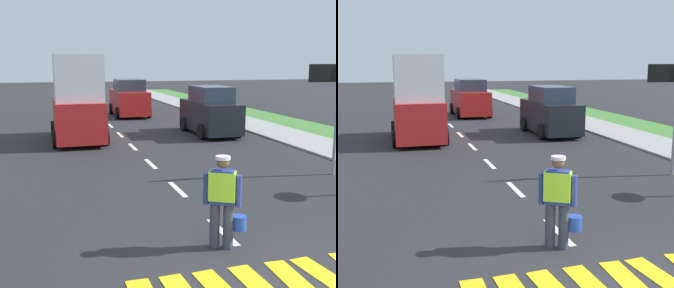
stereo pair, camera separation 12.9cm
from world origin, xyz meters
TOP-DOWN VIEW (x-y plane):
  - ground_plane at (0.00, 21.00)m, footprint 96.00×96.00m
  - sidewalk_right at (7.20, 10.00)m, footprint 2.40×72.00m
  - lane_center_line at (0.00, 25.20)m, footprint 0.14×46.40m
  - road_worker at (-0.28, 2.03)m, footprint 0.74×0.47m
  - lane_direction_sign at (4.62, 5.98)m, footprint 1.16×0.11m
  - delivery_truck at (-1.92, 13.54)m, footprint 2.16×4.60m
  - car_outgoing_far at (1.73, 21.55)m, footprint 2.07×4.14m
  - car_parked_far at (3.99, 13.78)m, footprint 1.89×4.03m

SIDE VIEW (x-z plane):
  - ground_plane at x=0.00m, z-range 0.00..0.00m
  - sidewalk_right at x=7.20m, z-range -0.07..0.07m
  - lane_center_line at x=0.00m, z-range 0.00..0.01m
  - road_worker at x=-0.28m, z-range 0.10..1.77m
  - car_parked_far at x=3.99m, z-range -0.08..2.11m
  - car_outgoing_far at x=1.73m, z-range -0.08..2.16m
  - delivery_truck at x=-1.92m, z-range -0.16..3.38m
  - lane_direction_sign at x=4.62m, z-range 0.81..4.01m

